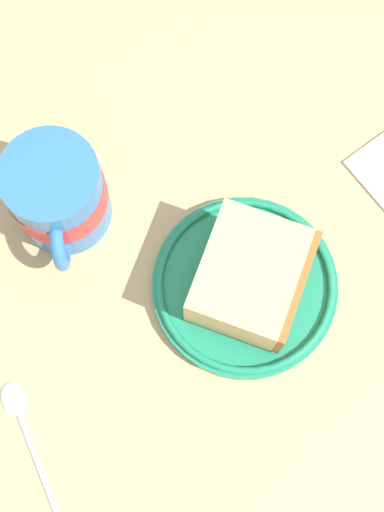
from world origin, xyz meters
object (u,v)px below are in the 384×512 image
small_plate (245,286)px  teaspoon (22,425)px  tea_mug (58,195)px  cake_slice (251,278)px

small_plate → teaspoon: (21.30, -2.66, -0.54)cm
small_plate → tea_mug: size_ratio=1.61×
tea_mug → teaspoon: tea_mug is taller
tea_mug → teaspoon: bearing=42.0°
small_plate → tea_mug: (7.70, -14.93, 3.87)cm
cake_slice → tea_mug: (7.83, -15.16, 0.66)cm
small_plate → cake_slice: (-0.14, 0.23, 3.21)cm
teaspoon → cake_slice: bearing=172.3°
small_plate → cake_slice: size_ratio=1.29×
small_plate → teaspoon: bearing=-7.1°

